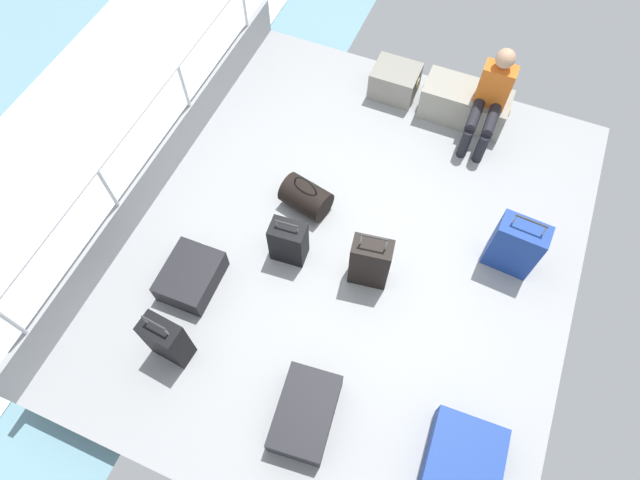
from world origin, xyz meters
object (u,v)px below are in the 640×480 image
(cargo_crate_0, at_px, (395,81))
(cargo_crate_1, at_px, (448,98))
(cargo_crate_2, at_px, (485,111))
(suitcase_0, at_px, (167,340))
(suitcase_4, at_px, (462,467))
(suitcase_5, at_px, (305,413))
(suitcase_6, at_px, (289,242))
(duffel_bag, at_px, (306,197))
(suitcase_2, at_px, (370,262))
(suitcase_3, at_px, (191,276))
(passenger_seated, at_px, (491,98))
(suitcase_1, at_px, (515,246))

(cargo_crate_0, relative_size, cargo_crate_1, 0.91)
(cargo_crate_2, relative_size, suitcase_0, 0.71)
(suitcase_4, xyz_separation_m, suitcase_5, (-1.33, -0.10, 0.02))
(suitcase_5, height_order, suitcase_6, suitcase_6)
(duffel_bag, bearing_deg, suitcase_5, -66.67)
(cargo_crate_0, bearing_deg, duffel_bag, -99.57)
(suitcase_0, bearing_deg, suitcase_2, 45.37)
(suitcase_3, bearing_deg, suitcase_6, 40.99)
(cargo_crate_2, xyz_separation_m, suitcase_6, (-1.34, -2.45, 0.06))
(cargo_crate_0, distance_m, suitcase_2, 2.50)
(passenger_seated, relative_size, suitcase_5, 1.42)
(cargo_crate_0, xyz_separation_m, cargo_crate_2, (1.10, -0.05, 0.01))
(cargo_crate_1, distance_m, passenger_seated, 0.60)
(suitcase_6, bearing_deg, suitcase_3, -139.01)
(passenger_seated, bearing_deg, suitcase_3, -125.60)
(suitcase_1, bearing_deg, cargo_crate_0, 135.59)
(cargo_crate_0, distance_m, suitcase_3, 3.29)
(cargo_crate_1, xyz_separation_m, duffel_bag, (-0.98, -1.86, -0.04))
(duffel_bag, bearing_deg, suitcase_3, -118.24)
(cargo_crate_0, bearing_deg, suitcase_1, -44.41)
(suitcase_4, bearing_deg, suitcase_0, -179.33)
(suitcase_6, relative_size, duffel_bag, 1.10)
(suitcase_4, bearing_deg, cargo_crate_0, 116.25)
(suitcase_6, bearing_deg, duffel_bag, 97.41)
(cargo_crate_1, height_order, suitcase_5, cargo_crate_1)
(cargo_crate_2, bearing_deg, suitcase_6, -118.72)
(suitcase_2, bearing_deg, suitcase_6, -175.27)
(passenger_seated, xyz_separation_m, duffel_bag, (-1.42, -1.67, -0.40))
(suitcase_2, bearing_deg, suitcase_3, -155.34)
(suitcase_6, bearing_deg, suitcase_0, -112.95)
(suitcase_0, relative_size, suitcase_6, 1.22)
(cargo_crate_1, xyz_separation_m, cargo_crate_2, (0.44, -0.00, -0.02))
(suitcase_2, xyz_separation_m, suitcase_4, (1.30, -1.35, -0.20))
(cargo_crate_1, relative_size, suitcase_4, 0.76)
(suitcase_6, distance_m, duffel_bag, 0.60)
(suitcase_4, relative_size, suitcase_5, 1.07)
(suitcase_2, relative_size, duffel_bag, 1.45)
(passenger_seated, bearing_deg, suitcase_2, -103.61)
(duffel_bag, bearing_deg, cargo_crate_1, 62.14)
(suitcase_3, bearing_deg, suitcase_1, 26.88)
(cargo_crate_1, bearing_deg, suitcase_1, -56.64)
(cargo_crate_0, xyz_separation_m, suitcase_4, (1.86, -3.78, -0.07))
(suitcase_3, xyz_separation_m, duffel_bag, (0.66, 1.24, 0.04))
(cargo_crate_0, xyz_separation_m, suitcase_6, (-0.24, -2.49, 0.07))
(cargo_crate_2, height_order, suitcase_1, suitcase_1)
(suitcase_1, bearing_deg, suitcase_4, -87.52)
(cargo_crate_2, bearing_deg, suitcase_3, -123.97)
(cargo_crate_2, height_order, suitcase_3, cargo_crate_2)
(suitcase_1, relative_size, suitcase_3, 1.26)
(suitcase_3, relative_size, suitcase_5, 0.82)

